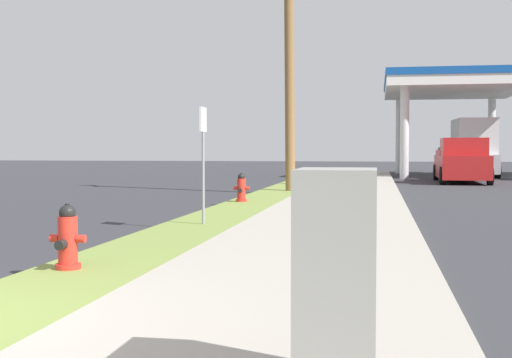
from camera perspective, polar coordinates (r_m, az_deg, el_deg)
name	(u,v)px	position (r m, az deg, el deg)	size (l,w,h in m)	color
fire_hydrant_nearest	(68,240)	(8.05, -15.46, -4.97)	(0.42, 0.38, 0.74)	red
fire_hydrant_second	(241,189)	(17.74, -1.24, -0.85)	(0.42, 0.38, 0.74)	red
fire_hydrant_third	(292,175)	(27.02, 2.99, 0.30)	(0.42, 0.37, 0.74)	red
utility_pole_midground	(289,58)	(22.83, 2.81, 10.04)	(0.80, 1.27, 8.55)	olive
utility_cabinet	(336,287)	(3.92, 6.72, -8.97)	(0.50, 0.64, 1.25)	slate
street_sign_post	(203,141)	(12.39, -4.44, 3.21)	(0.05, 0.36, 2.12)	gray
car_tan_by_near_pump	(466,162)	(42.43, 17.11, 1.36)	(2.06, 4.55, 1.57)	tan
car_black_by_far_pump	(473,161)	(46.01, 17.70, 1.43)	(2.02, 4.54, 1.57)	black
truck_silver_at_forecourt	(472,149)	(39.19, 17.57, 2.39)	(2.17, 6.42, 3.11)	#BCBCC1
truck_red_on_apron	(461,162)	(31.61, 16.77, 1.36)	(2.22, 5.44, 1.97)	red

